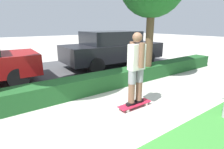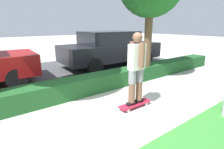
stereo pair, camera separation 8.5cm
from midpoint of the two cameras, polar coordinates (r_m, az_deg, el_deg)
ground_plane at (r=3.90m, az=3.40°, el=-13.10°), size 60.00×60.00×0.00m
street_asphalt at (r=7.42m, az=-17.31°, el=0.44°), size 12.49×5.00×0.01m
hedge_row at (r=5.03m, az=-8.03°, el=-3.34°), size 12.49×0.60×0.48m
skateboard at (r=4.23m, az=8.03°, el=-9.62°), size 0.87×0.24×0.10m
skater_person at (r=3.93m, az=8.52°, el=2.25°), size 0.49×0.42×1.64m
parked_car_middle at (r=8.35m, az=0.51°, el=8.61°), size 4.78×2.06×1.61m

